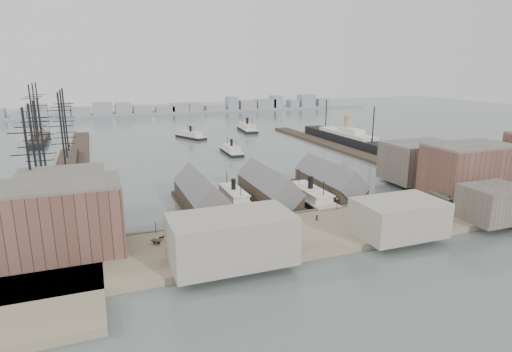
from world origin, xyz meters
name	(u,v)px	position (x,y,z in m)	size (l,w,h in m)	color
ground	(287,214)	(0.00, 0.00, 0.00)	(900.00, 900.00, 0.00)	#4E5A58
quay	(316,232)	(0.00, -20.00, 1.00)	(180.00, 30.00, 2.00)	#827457
seawall	(294,215)	(0.00, -5.20, 1.15)	(180.00, 1.20, 2.30)	#59544C
west_wharf	(78,165)	(-68.00, 100.00, 0.80)	(10.00, 220.00, 1.60)	#2D231C
east_wharf	(343,149)	(78.00, 90.00, 0.80)	(10.00, 180.00, 1.60)	#2D231C
ferry_shed_west	(200,195)	(-26.00, 16.88, 4.64)	(14.00, 42.00, 12.60)	#2D231C
ferry_shed_center	(268,188)	(0.00, 16.88, 4.64)	(14.00, 42.00, 12.60)	#2D231C
ferry_shed_east	(329,181)	(26.00, 16.88, 4.64)	(14.00, 42.00, 12.60)	#2D231C
warehouse_west_front	(56,221)	(-70.00, -12.00, 11.00)	(32.00, 18.00, 18.00)	brown
warehouse_west_back	(63,195)	(-70.00, 18.00, 9.00)	(26.00, 20.00, 14.00)	#60564C
warehouse_east_front	(467,172)	(66.00, -12.00, 11.50)	(30.00, 18.00, 19.00)	brown
warehouse_east_back	(419,162)	(68.00, 15.00, 9.50)	(28.00, 20.00, 15.00)	#60564C
street_bldg_center	(399,217)	(20.00, -32.00, 7.00)	(24.00, 16.00, 10.00)	gray
street_bldg_west	(232,239)	(-30.00, -32.00, 8.00)	(30.00, 16.00, 12.00)	gray
street_bldg_east	(493,203)	(55.00, -33.00, 7.50)	(18.00, 14.00, 11.00)	#60564C
lamp_post_far_w	(155,225)	(-45.00, -7.00, 4.71)	(0.44, 0.44, 3.92)	black
lamp_post_near_w	(253,212)	(-15.00, -7.00, 4.71)	(0.44, 0.44, 3.92)	black
lamp_post_near_e	(337,202)	(15.00, -7.00, 4.71)	(0.44, 0.44, 3.92)	black
lamp_post_far_e	(409,192)	(45.00, -7.00, 4.71)	(0.44, 0.44, 3.92)	black
far_shore	(151,110)	(-2.07, 334.14, 3.91)	(500.00, 40.00, 15.72)	gray
ferry_docked_west	(234,196)	(-13.00, 19.14, 2.16)	(7.76, 25.86, 9.24)	black
ferry_docked_east	(310,196)	(13.00, 8.22, 2.47)	(8.87, 29.55, 10.56)	black
ferry_open_near	(232,150)	(13.20, 103.76, 2.10)	(8.03, 25.23, 8.96)	black
ferry_open_mid	(191,135)	(2.79, 163.63, 2.19)	(18.09, 27.12, 9.37)	black
ferry_open_far	(247,128)	(50.44, 181.08, 2.61)	(12.25, 31.95, 11.14)	black
sailing_ship_near	(42,194)	(-79.21, 45.45, 2.69)	(8.90, 61.31, 36.59)	black
sailing_ship_mid	(68,160)	(-72.93, 105.60, 2.68)	(9.11, 52.61, 37.44)	black
sailing_ship_far	(39,139)	(-92.83, 179.59, 2.76)	(9.29, 51.61, 38.19)	black
ocean_steamer	(347,138)	(92.00, 107.90, 3.95)	(12.56, 91.79, 18.36)	black
tram	(442,200)	(51.28, -15.99, 3.98)	(4.20, 11.13, 3.86)	black
horse_cart_left	(160,239)	(-44.68, -13.28, 2.78)	(4.26, 4.12, 1.49)	black
horse_cart_center	(274,230)	(-12.97, -18.49, 2.77)	(4.77, 3.19, 1.47)	black
horse_cart_right	(381,221)	(20.83, -23.04, 2.77)	(4.76, 2.89, 1.47)	black
pedestrian_0	(175,238)	(-40.87, -14.50, 2.80)	(0.58, 0.43, 1.60)	black
pedestrian_1	(210,239)	(-32.13, -18.68, 2.89)	(0.86, 0.67, 1.77)	black
pedestrian_2	(242,228)	(-21.24, -13.96, 2.79)	(1.02, 0.58, 1.57)	black
pedestrian_3	(267,239)	(-17.32, -24.32, 2.85)	(0.99, 0.41, 1.69)	black
pedestrian_4	(317,218)	(3.63, -13.96, 2.91)	(0.89, 0.58, 1.82)	black
pedestrian_5	(351,217)	(13.94, -17.19, 2.89)	(0.65, 0.48, 1.78)	black
pedestrian_6	(364,208)	(23.11, -10.77, 2.82)	(0.80, 0.62, 1.64)	black
pedestrian_7	(407,219)	(29.12, -24.95, 2.91)	(1.18, 0.68, 1.82)	black
pedestrian_8	(397,201)	(38.04, -9.19, 2.80)	(0.94, 0.39, 1.60)	black
pedestrian_9	(453,207)	(51.05, -21.29, 2.85)	(0.84, 0.54, 1.71)	black
pedestrian_10	(246,223)	(-18.41, -10.20, 2.89)	(1.15, 0.66, 1.78)	black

